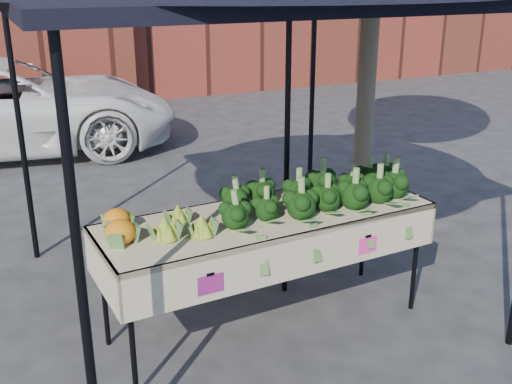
{
  "coord_description": "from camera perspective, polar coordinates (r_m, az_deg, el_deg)",
  "views": [
    {
      "loc": [
        -1.9,
        -3.64,
        2.52
      ],
      "look_at": [
        -0.13,
        0.16,
        1.0
      ],
      "focal_mm": 43.17,
      "sensor_mm": 36.0,
      "label": 1
    }
  ],
  "objects": [
    {
      "name": "ground",
      "position": [
        4.82,
        2.22,
        -11.63
      ],
      "size": [
        90.0,
        90.0,
        0.0
      ],
      "primitive_type": "plane",
      "color": "#2A2A2C"
    },
    {
      "name": "table",
      "position": [
        4.51,
        1.08,
        -7.37
      ],
      "size": [
        2.44,
        0.93,
        0.9
      ],
      "color": "beige",
      "rests_on": "ground"
    },
    {
      "name": "canopy",
      "position": [
        4.62,
        -1.42,
        5.52
      ],
      "size": [
        3.16,
        3.16,
        2.74
      ],
      "primitive_type": null,
      "color": "black",
      "rests_on": "ground"
    },
    {
      "name": "broccoli_heap",
      "position": [
        4.47,
        5.48,
        0.37
      ],
      "size": [
        1.6,
        0.57,
        0.26
      ],
      "primitive_type": "ellipsoid",
      "color": "black",
      "rests_on": "table"
    },
    {
      "name": "romanesco_cluster",
      "position": [
        4.05,
        -7.28,
        -2.31
      ],
      "size": [
        0.43,
        0.47,
        0.2
      ],
      "primitive_type": "ellipsoid",
      "color": "#98A832",
      "rests_on": "table"
    },
    {
      "name": "cauliflower_pair",
      "position": [
        4.04,
        -12.63,
        -2.85
      ],
      "size": [
        0.23,
        0.43,
        0.18
      ],
      "primitive_type": "ellipsoid",
      "color": "orange",
      "rests_on": "table"
    }
  ]
}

